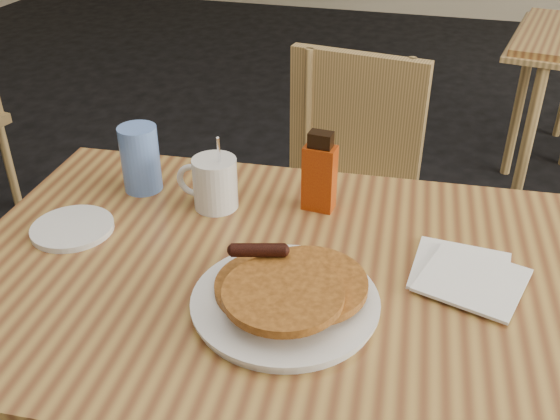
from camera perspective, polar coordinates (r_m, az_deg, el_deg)
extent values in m
cube|color=#A67C3A|center=(1.13, -0.05, -6.28)|extent=(1.23, 0.87, 0.04)
cube|color=tan|center=(1.14, -0.05, -6.87)|extent=(1.28, 0.91, 0.02)
cylinder|color=tan|center=(1.61, 21.54, -12.98)|extent=(0.04, 0.04, 0.71)
cylinder|color=tan|center=(2.60, 21.44, 4.76)|extent=(0.04, 0.04, 0.71)
cube|color=tan|center=(1.83, 5.40, -1.60)|extent=(0.46, 0.46, 0.04)
cube|color=tan|center=(1.87, 6.89, 7.56)|extent=(0.41, 0.10, 0.44)
cylinder|color=tan|center=(1.86, -0.97, -9.36)|extent=(0.04, 0.04, 0.41)
cylinder|color=tan|center=(2.07, 10.45, -5.16)|extent=(0.04, 0.04, 0.41)
cylinder|color=tan|center=(2.90, -23.53, 3.80)|extent=(0.04, 0.04, 0.41)
cylinder|color=silver|center=(1.03, 0.48, -8.50)|extent=(0.30, 0.30, 0.02)
cylinder|color=silver|center=(1.03, 0.48, -8.20)|extent=(0.31, 0.31, 0.01)
cylinder|color=#AE6624|center=(1.04, -0.70, -7.00)|extent=(0.19, 0.19, 0.01)
cylinder|color=#AE6624|center=(1.03, 2.55, -6.72)|extent=(0.20, 0.20, 0.01)
cylinder|color=#AE6624|center=(0.98, 0.28, -7.62)|extent=(0.19, 0.19, 0.01)
cylinder|color=black|center=(1.04, -1.99, -3.68)|extent=(0.09, 0.05, 0.02)
cylinder|color=silver|center=(1.29, -5.94, 2.44)|extent=(0.09, 0.09, 0.11)
torus|color=silver|center=(1.30, -7.91, 2.71)|extent=(0.07, 0.01, 0.07)
cylinder|color=black|center=(1.26, -6.05, 4.26)|extent=(0.08, 0.08, 0.01)
cylinder|color=silver|center=(1.26, -5.48, 3.88)|extent=(0.02, 0.06, 0.16)
cube|color=maroon|center=(1.27, 3.62, 2.93)|extent=(0.07, 0.05, 0.14)
cube|color=black|center=(1.23, 3.75, 6.43)|extent=(0.05, 0.03, 0.03)
cube|color=white|center=(1.16, 16.18, -5.32)|extent=(0.18, 0.18, 0.01)
cube|color=white|center=(1.13, 17.20, -6.12)|extent=(0.20, 0.20, 0.01)
cylinder|color=#5D86DB|center=(1.37, -12.65, 4.60)|extent=(0.09, 0.09, 0.15)
cylinder|color=silver|center=(1.29, -18.45, -1.58)|extent=(0.18, 0.18, 0.01)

